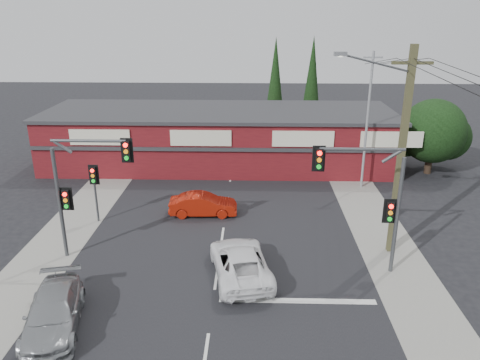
{
  "coord_description": "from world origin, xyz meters",
  "views": [
    {
      "loc": [
        1.59,
        -18.06,
        11.37
      ],
      "look_at": [
        0.98,
        3.0,
        3.69
      ],
      "focal_mm": 35.0,
      "sensor_mm": 36.0,
      "label": 1
    }
  ],
  "objects_px": {
    "white_suv": "(240,262)",
    "shop_building": "(220,137)",
    "red_sedan": "(203,205)",
    "utility_pole": "(399,147)",
    "silver_suv": "(53,313)"
  },
  "relations": [
    {
      "from": "red_sedan",
      "to": "utility_pole",
      "type": "height_order",
      "value": "utility_pole"
    },
    {
      "from": "red_sedan",
      "to": "silver_suv",
      "type": "bearing_deg",
      "value": 154.54
    },
    {
      "from": "white_suv",
      "to": "silver_suv",
      "type": "distance_m",
      "value": 7.95
    },
    {
      "from": "white_suv",
      "to": "shop_building",
      "type": "bearing_deg",
      "value": -94.17
    },
    {
      "from": "white_suv",
      "to": "silver_suv",
      "type": "relative_size",
      "value": 1.07
    },
    {
      "from": "shop_building",
      "to": "silver_suv",
      "type": "bearing_deg",
      "value": -103.28
    },
    {
      "from": "utility_pole",
      "to": "silver_suv",
      "type": "bearing_deg",
      "value": -155.38
    },
    {
      "from": "red_sedan",
      "to": "utility_pole",
      "type": "distance_m",
      "value": 11.51
    },
    {
      "from": "white_suv",
      "to": "utility_pole",
      "type": "bearing_deg",
      "value": -171.87
    },
    {
      "from": "silver_suv",
      "to": "shop_building",
      "type": "distance_m",
      "value": 21.12
    },
    {
      "from": "white_suv",
      "to": "shop_building",
      "type": "relative_size",
      "value": 0.19
    },
    {
      "from": "red_sedan",
      "to": "shop_building",
      "type": "bearing_deg",
      "value": -4.02
    },
    {
      "from": "silver_suv",
      "to": "red_sedan",
      "type": "bearing_deg",
      "value": 53.83
    },
    {
      "from": "silver_suv",
      "to": "utility_pole",
      "type": "distance_m",
      "value": 16.31
    },
    {
      "from": "silver_suv",
      "to": "shop_building",
      "type": "xyz_separation_m",
      "value": [
        4.84,
        20.5,
        1.45
      ]
    }
  ]
}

